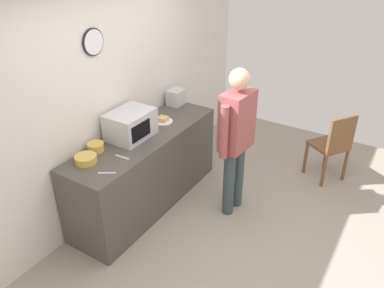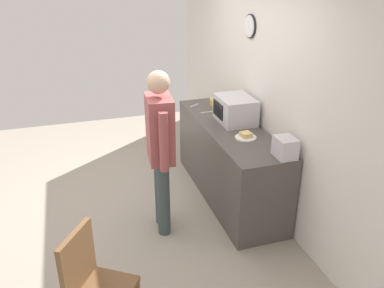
{
  "view_description": "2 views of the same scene",
  "coord_description": "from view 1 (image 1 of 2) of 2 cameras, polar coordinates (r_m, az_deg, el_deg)",
  "views": [
    {
      "loc": [
        -2.88,
        -1.25,
        2.92
      ],
      "look_at": [
        0.38,
        0.77,
        0.8
      ],
      "focal_mm": 36.45,
      "sensor_mm": 36.0,
      "label": 1
    },
    {
      "loc": [
        4.05,
        -0.48,
        2.61
      ],
      "look_at": [
        0.41,
        0.66,
        0.89
      ],
      "focal_mm": 37.55,
      "sensor_mm": 36.0,
      "label": 2
    }
  ],
  "objects": [
    {
      "name": "wooden_chair",
      "position": [
        5.26,
        19.94,
        -0.03
      ],
      "size": [
        0.55,
        0.55,
        0.94
      ],
      "color": "brown",
      "rests_on": "ground_plane"
    },
    {
      "name": "back_wall",
      "position": [
        4.36,
        -12.03,
        6.52
      ],
      "size": [
        5.4,
        0.13,
        2.6
      ],
      "color": "silver",
      "rests_on": "ground_plane"
    },
    {
      "name": "cereal_bowl",
      "position": [
        4.12,
        -13.9,
        -0.43
      ],
      "size": [
        0.17,
        0.17,
        0.09
      ],
      "primitive_type": "cylinder",
      "color": "gold",
      "rests_on": "kitchen_counter"
    },
    {
      "name": "ground_plane",
      "position": [
        4.29,
        6.3,
        -14.19
      ],
      "size": [
        6.0,
        6.0,
        0.0
      ],
      "primitive_type": "plane",
      "color": "#9E9384"
    },
    {
      "name": "toaster",
      "position": [
        5.08,
        -2.32,
        6.89
      ],
      "size": [
        0.22,
        0.18,
        0.2
      ],
      "primitive_type": "cube",
      "color": "silver",
      "rests_on": "kitchen_counter"
    },
    {
      "name": "microwave",
      "position": [
        4.28,
        -8.97,
        2.84
      ],
      "size": [
        0.5,
        0.39,
        0.3
      ],
      "color": "silver",
      "rests_on": "kitchen_counter"
    },
    {
      "name": "person_standing",
      "position": [
        4.2,
        6.5,
        1.6
      ],
      "size": [
        0.59,
        0.27,
        1.72
      ],
      "color": "#374748",
      "rests_on": "ground_plane"
    },
    {
      "name": "sandwich_plate",
      "position": [
        4.63,
        -4.27,
        3.47
      ],
      "size": [
        0.23,
        0.23,
        0.07
      ],
      "color": "white",
      "rests_on": "kitchen_counter"
    },
    {
      "name": "spoon_utensil",
      "position": [
        3.97,
        -10.18,
        -1.9
      ],
      "size": [
        0.03,
        0.17,
        0.01
      ],
      "primitive_type": "cube",
      "rotation": [
        0.0,
        0.0,
        1.6
      ],
      "color": "silver",
      "rests_on": "kitchen_counter"
    },
    {
      "name": "salad_bowl",
      "position": [
        3.95,
        -15.28,
        -2.14
      ],
      "size": [
        0.22,
        0.22,
        0.07
      ],
      "primitive_type": "cylinder",
      "color": "gold",
      "rests_on": "kitchen_counter"
    },
    {
      "name": "fork_utensil",
      "position": [
        3.74,
        -12.35,
        -4.19
      ],
      "size": [
        0.11,
        0.15,
        0.01
      ],
      "primitive_type": "cube",
      "rotation": [
        0.0,
        0.0,
        2.16
      ],
      "color": "silver",
      "rests_on": "kitchen_counter"
    },
    {
      "name": "kitchen_counter",
      "position": [
        4.58,
        -6.7,
        -3.81
      ],
      "size": [
        2.08,
        0.62,
        0.91
      ],
      "primitive_type": "cube",
      "color": "#4C4742",
      "rests_on": "ground_plane"
    }
  ]
}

